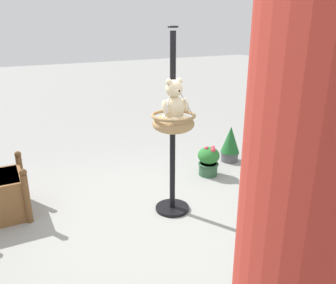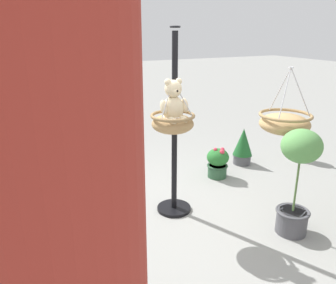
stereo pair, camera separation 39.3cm
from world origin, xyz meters
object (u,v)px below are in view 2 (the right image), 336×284
object	(u,v)px
hanging_basket_left_high	(285,123)
potted_plant_flowering_red	(303,145)
display_pole_central	(174,160)
teddy_bear	(174,104)
potted_plant_small_succulent	(243,146)
potted_plant_conical_shrub	(298,175)
hanging_basket_with_teddy	(173,122)
wooden_planter_box	(5,187)
potted_plant_trailing_ivy	(218,162)

from	to	relation	value
hanging_basket_left_high	potted_plant_flowering_red	size ratio (longest dim) A/B	1.34
display_pole_central	potted_plant_flowering_red	size ratio (longest dim) A/B	3.92
teddy_bear	potted_plant_small_succulent	xyz separation A→B (m)	(-1.95, -1.18, -1.17)
display_pole_central	potted_plant_conical_shrub	world-z (taller)	display_pole_central
hanging_basket_with_teddy	potted_plant_small_succulent	xyz separation A→B (m)	(-1.95, -1.16, -0.95)
wooden_planter_box	hanging_basket_left_high	bearing A→B (deg)	151.92
display_pole_central	potted_plant_trailing_ivy	world-z (taller)	display_pole_central
hanging_basket_left_high	potted_plant_trailing_ivy	distance (m)	1.58
display_pole_central	teddy_bear	xyz separation A→B (m)	(0.15, 0.27, 0.79)
hanging_basket_with_teddy	potted_plant_trailing_ivy	world-z (taller)	hanging_basket_with_teddy
display_pole_central	hanging_basket_with_teddy	world-z (taller)	display_pole_central
hanging_basket_left_high	hanging_basket_with_teddy	bearing A→B (deg)	-16.38
potted_plant_flowering_red	potted_plant_trailing_ivy	size ratio (longest dim) A/B	1.17
teddy_bear	potted_plant_trailing_ivy	size ratio (longest dim) A/B	0.97
hanging_basket_with_teddy	wooden_planter_box	xyz separation A→B (m)	(1.82, -1.28, -0.98)
potted_plant_trailing_ivy	potted_plant_conical_shrub	bearing A→B (deg)	86.85
potted_plant_trailing_ivy	wooden_planter_box	bearing A→B (deg)	-7.52
hanging_basket_left_high	display_pole_central	bearing A→B (deg)	-28.82
display_pole_central	wooden_planter_box	bearing A→B (deg)	-27.65
potted_plant_small_succulent	display_pole_central	bearing A→B (deg)	26.78
potted_plant_small_succulent	hanging_basket_left_high	bearing A→B (deg)	67.08
hanging_basket_with_teddy	teddy_bear	distance (m)	0.22
hanging_basket_with_teddy	display_pole_central	bearing A→B (deg)	-120.96
teddy_bear	potted_plant_conical_shrub	bearing A→B (deg)	145.81
potted_plant_conical_shrub	potted_plant_trailing_ivy	size ratio (longest dim) A/B	2.51
hanging_basket_left_high	potted_plant_conical_shrub	bearing A→B (deg)	70.91
hanging_basket_left_high	potted_plant_flowering_red	distance (m)	2.30
potted_plant_small_succulent	potted_plant_trailing_ivy	bearing A→B (deg)	21.61
hanging_basket_with_teddy	hanging_basket_left_high	bearing A→B (deg)	163.62
display_pole_central	potted_plant_small_succulent	size ratio (longest dim) A/B	3.57
hanging_basket_with_teddy	potted_plant_conical_shrub	distance (m)	1.51
display_pole_central	potted_plant_conical_shrub	xyz separation A→B (m)	(-1.00, 1.06, 0.03)
display_pole_central	teddy_bear	bearing A→B (deg)	61.24
display_pole_central	wooden_planter_box	xyz separation A→B (m)	(1.97, -1.03, -0.41)
wooden_planter_box	teddy_bear	bearing A→B (deg)	144.36
wooden_planter_box	display_pole_central	bearing A→B (deg)	152.35
potted_plant_small_succulent	potted_plant_conical_shrub	distance (m)	2.16
wooden_planter_box	potted_plant_conical_shrub	bearing A→B (deg)	144.92
display_pole_central	potted_plant_trailing_ivy	xyz separation A→B (m)	(-1.09, -0.63, -0.45)
teddy_bear	hanging_basket_left_high	size ratio (longest dim) A/B	0.62
hanging_basket_left_high	wooden_planter_box	distance (m)	3.65
display_pole_central	potted_plant_conical_shrub	bearing A→B (deg)	133.50
hanging_basket_with_teddy	wooden_planter_box	size ratio (longest dim) A/B	0.73
potted_plant_flowering_red	potted_plant_conical_shrub	xyz separation A→B (m)	(1.88, 1.63, 0.45)
display_pole_central	hanging_basket_with_teddy	size ratio (longest dim) A/B	3.88
hanging_basket_with_teddy	potted_plant_flowering_red	size ratio (longest dim) A/B	1.01
hanging_basket_left_high	wooden_planter_box	size ratio (longest dim) A/B	0.97
hanging_basket_with_teddy	potted_plant_small_succulent	world-z (taller)	hanging_basket_with_teddy
wooden_planter_box	potted_plant_trailing_ivy	size ratio (longest dim) A/B	1.63
display_pole_central	teddy_bear	size ratio (longest dim) A/B	4.74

